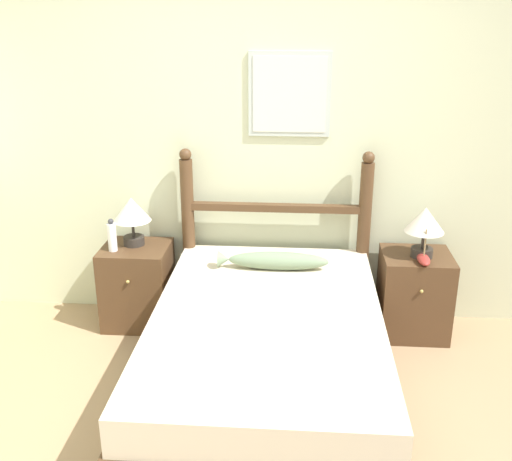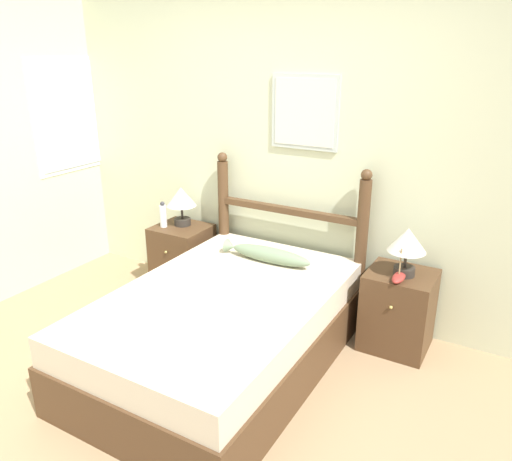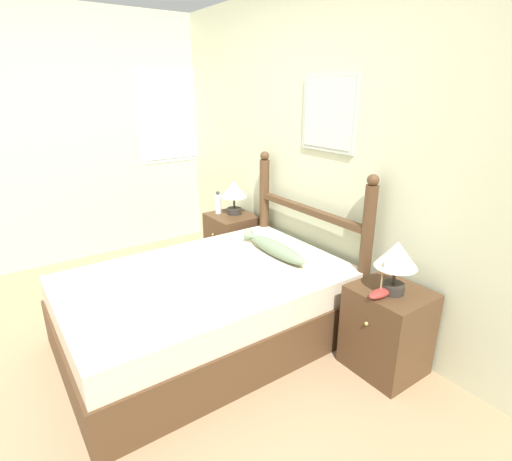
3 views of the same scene
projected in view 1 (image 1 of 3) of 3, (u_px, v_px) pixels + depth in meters
wall_back at (271, 141)px, 4.07m from camera, size 6.40×0.08×2.55m
bed at (267, 355)px, 3.41m from camera, size 1.31×2.00×0.54m
headboard at (275, 233)px, 4.17m from camera, size 1.31×0.09×1.24m
nightstand_left at (138, 285)px, 4.22m from camera, size 0.46×0.44×0.58m
nightstand_right at (414, 294)px, 4.09m from camera, size 0.46×0.44×0.58m
table_lamp_left at (132, 213)px, 4.08m from camera, size 0.26×0.26×0.34m
table_lamp_right at (425, 223)px, 3.88m from camera, size 0.26×0.26×0.34m
bottle at (112, 236)px, 4.02m from camera, size 0.06×0.06×0.23m
model_boat at (424, 259)px, 3.85m from camera, size 0.08×0.19×0.23m
fish_pillow at (274, 261)px, 3.86m from camera, size 0.72×0.13×0.12m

